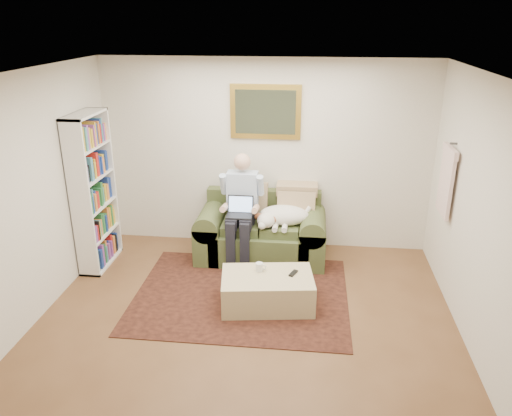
% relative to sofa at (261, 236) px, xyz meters
% --- Properties ---
extents(room_shell, '(4.51, 5.00, 2.61)m').
position_rel_sofa_xyz_m(room_shell, '(-0.00, -1.68, 1.01)').
color(room_shell, brown).
rests_on(room_shell, ground).
extents(rug, '(2.49, 1.99, 0.01)m').
position_rel_sofa_xyz_m(rug, '(-0.13, -1.04, -0.29)').
color(rug, black).
rests_on(rug, room_shell).
extents(sofa, '(1.71, 0.87, 1.02)m').
position_rel_sofa_xyz_m(sofa, '(0.00, 0.00, 0.00)').
color(sofa, '#46532C').
rests_on(sofa, room_shell).
extents(seated_man, '(0.56, 0.80, 1.44)m').
position_rel_sofa_xyz_m(seated_man, '(-0.26, -0.16, 0.42)').
color(seated_man, '#8CA8D8').
rests_on(seated_man, sofa).
extents(laptop, '(0.33, 0.26, 0.24)m').
position_rel_sofa_xyz_m(laptop, '(-0.26, -0.22, 0.46)').
color(laptop, black).
rests_on(laptop, seated_man).
extents(sleeping_dog, '(0.70, 0.44, 0.26)m').
position_rel_sofa_xyz_m(sleeping_dog, '(0.31, -0.09, 0.36)').
color(sleeping_dog, white).
rests_on(sleeping_dog, sofa).
extents(ottoman, '(1.10, 0.79, 0.37)m').
position_rel_sofa_xyz_m(ottoman, '(0.20, -1.22, -0.11)').
color(ottoman, '#D0C08B').
rests_on(ottoman, room_shell).
extents(coffee_mug, '(0.08, 0.08, 0.10)m').
position_rel_sofa_xyz_m(coffee_mug, '(0.09, -1.11, 0.13)').
color(coffee_mug, white).
rests_on(coffee_mug, ottoman).
extents(tv_remote, '(0.10, 0.16, 0.02)m').
position_rel_sofa_xyz_m(tv_remote, '(0.48, -1.14, 0.09)').
color(tv_remote, black).
rests_on(tv_remote, ottoman).
extents(bookshelf, '(0.28, 0.80, 2.00)m').
position_rel_sofa_xyz_m(bookshelf, '(-2.10, -0.43, 0.71)').
color(bookshelf, white).
rests_on(bookshelf, room_shell).
extents(wall_mirror, '(0.94, 0.04, 0.72)m').
position_rel_sofa_xyz_m(wall_mirror, '(0.00, 0.44, 1.61)').
color(wall_mirror, gold).
rests_on(wall_mirror, room_shell).
extents(hanging_shirt, '(0.06, 0.52, 0.90)m').
position_rel_sofa_xyz_m(hanging_shirt, '(2.19, -0.43, 1.06)').
color(hanging_shirt, beige).
rests_on(hanging_shirt, room_shell).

